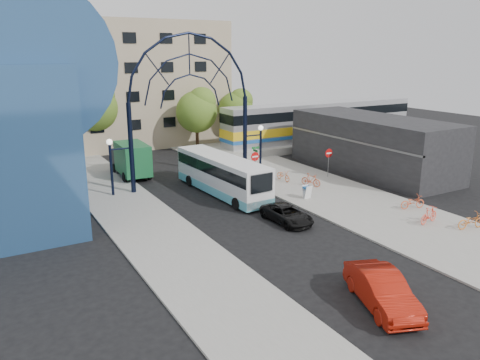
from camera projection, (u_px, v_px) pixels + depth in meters
ground at (293, 242)px, 26.98m from camera, size 120.00×120.00×0.00m
sidewalk_east at (350, 201)px, 34.15m from camera, size 8.00×56.00×0.12m
plaza_west at (150, 229)px, 28.85m from camera, size 5.00×50.00×0.12m
gateway_arch at (190, 79)px, 36.41m from camera, size 13.64×0.44×12.10m
stop_sign at (255, 159)px, 38.78m from camera, size 0.80×0.07×2.50m
do_not_enter_sign at (329, 156)px, 40.10m from camera, size 0.76×0.07×2.48m
street_name_sign at (255, 156)px, 39.44m from camera, size 0.70×0.70×2.80m
sandwich_board at (307, 190)px, 34.47m from camera, size 0.55×0.61×0.99m
commercial_block_east at (372, 144)px, 42.36m from camera, size 6.00×16.00×5.00m
apartment_block at (133, 83)px, 55.31m from camera, size 20.00×12.10×14.00m
train_platform at (320, 142)px, 54.87m from camera, size 32.00×5.00×0.80m
train_car at (321, 121)px, 54.21m from camera, size 25.10×3.05×4.20m
tree_north_a at (198, 109)px, 50.37m from camera, size 4.48×4.48×7.00m
tree_north_b at (94, 105)px, 48.73m from camera, size 5.12×5.12×8.00m
tree_north_c at (237, 107)px, 55.01m from camera, size 4.16×4.16×6.50m
city_bus at (222, 174)px, 35.83m from camera, size 2.93×10.72×2.91m
green_truck at (130, 159)px, 40.89m from camera, size 2.53×6.12×3.05m
black_suv at (287, 214)px, 29.93m from camera, size 1.95×4.07×1.12m
red_sedan at (382, 290)px, 19.98m from camera, size 3.16×4.99×1.55m
bike_near_a at (283, 175)px, 39.30m from camera, size 0.62×1.75×0.92m
bike_near_b at (311, 180)px, 37.67m from camera, size 1.12×1.76×1.03m
bike_far_a at (412, 202)px, 32.26m from camera, size 1.92×1.07×0.96m
bike_far_b at (429, 215)px, 29.51m from camera, size 1.86×0.78×1.08m
bike_far_c at (471, 221)px, 28.60m from camera, size 2.01×1.06×1.01m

